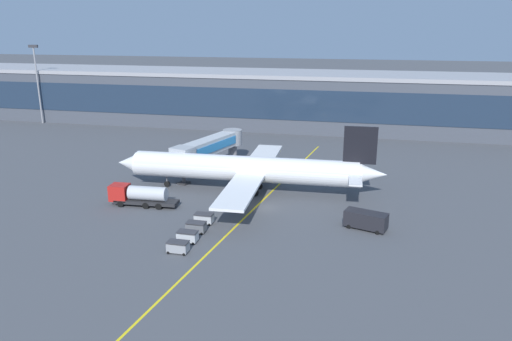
{
  "coord_description": "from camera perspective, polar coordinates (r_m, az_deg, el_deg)",
  "views": [
    {
      "loc": [
        14.55,
        -69.44,
        27.28
      ],
      "look_at": [
        -2.48,
        4.63,
        4.5
      ],
      "focal_mm": 34.17,
      "sensor_mm": 36.0,
      "label": 1
    }
  ],
  "objects": [
    {
      "name": "ground_plane",
      "position": [
        76.01,
        1.04,
        -4.35
      ],
      "size": [
        700.0,
        700.0,
        0.0
      ],
      "primitive_type": "plane",
      "color": "#47494F"
    },
    {
      "name": "apron_lead_in_line",
      "position": [
        78.07,
        0.52,
        -3.77
      ],
      "size": [
        10.58,
        79.37,
        0.01
      ],
      "primitive_type": "cube",
      "rotation": [
        0.0,
        0.0,
        -0.13
      ],
      "color": "yellow",
      "rests_on": "ground_plane"
    },
    {
      "name": "terminal_building",
      "position": [
        135.79,
        6.64,
        8.19
      ],
      "size": [
        223.88,
        22.27,
        14.93
      ],
      "color": "#424751",
      "rests_on": "ground_plane"
    },
    {
      "name": "main_airliner",
      "position": [
        81.83,
        -1.19,
        0.22
      ],
      "size": [
        46.25,
        36.68,
        12.01
      ],
      "color": "white",
      "rests_on": "ground_plane"
    },
    {
      "name": "jet_bridge",
      "position": [
        93.67,
        -5.25,
        2.9
      ],
      "size": [
        8.7,
        20.01,
        6.79
      ],
      "color": "#B2B7BC",
      "rests_on": "ground_plane"
    },
    {
      "name": "fuel_tanker",
      "position": [
        78.42,
        -13.52,
        -2.8
      ],
      "size": [
        10.92,
        3.1,
        3.25
      ],
      "color": "#232326",
      "rests_on": "ground_plane"
    },
    {
      "name": "lavatory_truck",
      "position": [
        69.5,
        12.64,
        -5.59
      ],
      "size": [
        6.22,
        3.91,
        2.5
      ],
      "color": "black",
      "rests_on": "ground_plane"
    },
    {
      "name": "baggage_cart_0",
      "position": [
        62.12,
        -9.11,
        -8.79
      ],
      "size": [
        2.67,
        1.66,
        1.48
      ],
      "color": "gray",
      "rests_on": "ground_plane"
    },
    {
      "name": "baggage_cart_1",
      "position": [
        64.79,
        -8.02,
        -7.63
      ],
      "size": [
        2.67,
        1.66,
        1.48
      ],
      "color": "#B2B7BC",
      "rests_on": "ground_plane"
    },
    {
      "name": "baggage_cart_2",
      "position": [
        67.51,
        -7.02,
        -6.56
      ],
      "size": [
        2.67,
        1.66,
        1.48
      ],
      "color": "#595B60",
      "rests_on": "ground_plane"
    },
    {
      "name": "baggage_cart_3",
      "position": [
        70.27,
        -6.1,
        -5.57
      ],
      "size": [
        2.67,
        1.66,
        1.48
      ],
      "color": "#B2B7BC",
      "rests_on": "ground_plane"
    },
    {
      "name": "apron_light_mast_0",
      "position": [
        152.74,
        -24.25,
        9.87
      ],
      "size": [
        2.8,
        0.5,
        22.0
      ],
      "color": "gray",
      "rests_on": "ground_plane"
    }
  ]
}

